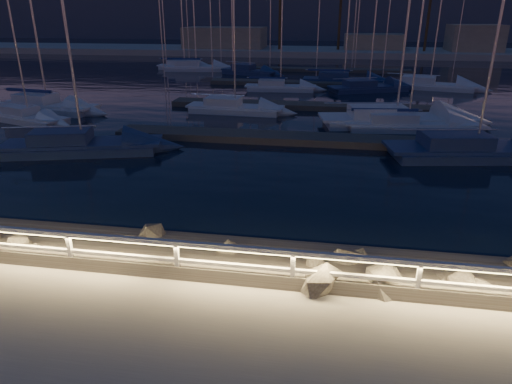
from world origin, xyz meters
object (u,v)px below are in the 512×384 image
at_px(sailboat_e, 46,105).
at_px(sailboat_k, 342,80).
at_px(sailboat_b, 78,144).
at_px(sailboat_j, 279,87).
at_px(sailboat_c, 471,149).
at_px(sailboat_d, 405,123).
at_px(sailboat_m, 183,66).
at_px(sailboat_f, 233,107).
at_px(guard_rail, 250,257).
at_px(sailboat_i, 249,71).
at_px(sailboat_a, 27,116).
at_px(sailboat_h, 392,118).
at_px(sailboat_g, 367,87).
at_px(sailboat_n, 195,67).
at_px(sailboat_l, 427,84).

distance_m(sailboat_e, sailboat_k, 28.69).
xyz_separation_m(sailboat_b, sailboat_j, (8.12, 22.23, -0.06)).
relative_size(sailboat_c, sailboat_d, 1.13).
bearing_deg(sailboat_m, sailboat_f, -64.55).
height_order(guard_rail, sailboat_b, sailboat_b).
bearing_deg(guard_rail, sailboat_i, 100.52).
xyz_separation_m(guard_rail, sailboat_a, (-18.78, 18.04, -0.97)).
bearing_deg(sailboat_h, sailboat_j, 114.98).
bearing_deg(sailboat_a, sailboat_h, 26.11).
relative_size(sailboat_g, sailboat_n, 0.92).
xyz_separation_m(sailboat_b, sailboat_l, (22.37, 25.86, -0.03)).
xyz_separation_m(guard_rail, sailboat_n, (-15.96, 48.08, -0.91)).
distance_m(sailboat_e, sailboat_i, 26.57).
xyz_separation_m(sailboat_m, sailboat_n, (1.91, -1.25, 0.03)).
xyz_separation_m(sailboat_f, sailboat_j, (2.17, 10.68, -0.02)).
relative_size(sailboat_d, sailboat_n, 0.97).
relative_size(sailboat_f, sailboat_g, 0.94).
height_order(sailboat_c, sailboat_h, sailboat_h).
height_order(sailboat_b, sailboat_k, sailboat_k).
xyz_separation_m(sailboat_j, sailboat_k, (5.99, 5.48, 0.04)).
bearing_deg(sailboat_c, sailboat_j, 112.31).
distance_m(sailboat_f, sailboat_m, 28.61).
xyz_separation_m(guard_rail, sailboat_k, (2.57, 39.64, -0.93)).
height_order(sailboat_f, sailboat_h, sailboat_h).
relative_size(sailboat_g, sailboat_k, 0.91).
xyz_separation_m(guard_rail, sailboat_e, (-19.65, 21.49, -0.90)).
distance_m(sailboat_a, sailboat_i, 29.43).
bearing_deg(sailboat_f, sailboat_m, 118.67).
xyz_separation_m(sailboat_f, sailboat_i, (-2.87, 22.11, 0.02)).
relative_size(sailboat_a, sailboat_g, 0.82).
relative_size(sailboat_b, sailboat_i, 1.14).
relative_size(sailboat_d, sailboat_l, 0.95).
height_order(sailboat_a, sailboat_k, sailboat_k).
bearing_deg(sailboat_e, sailboat_c, -5.07).
distance_m(sailboat_h, sailboat_m, 36.72).
height_order(sailboat_e, sailboat_k, sailboat_k).
bearing_deg(sailboat_f, sailboat_n, 116.12).
height_order(sailboat_c, sailboat_n, sailboat_c).
height_order(guard_rail, sailboat_n, sailboat_n).
relative_size(sailboat_h, sailboat_j, 1.47).
relative_size(sailboat_f, sailboat_n, 0.86).
distance_m(guard_rail, sailboat_k, 39.74).
bearing_deg(sailboat_k, sailboat_m, 156.32).
distance_m(sailboat_m, sailboat_n, 2.28).
height_order(sailboat_j, sailboat_m, sailboat_m).
xyz_separation_m(sailboat_e, sailboat_k, (22.22, 18.15, -0.03)).
height_order(sailboat_b, sailboat_e, sailboat_b).
bearing_deg(sailboat_c, sailboat_g, 91.29).
xyz_separation_m(sailboat_a, sailboat_i, (10.32, 27.56, 0.04)).
relative_size(sailboat_c, sailboat_k, 1.09).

